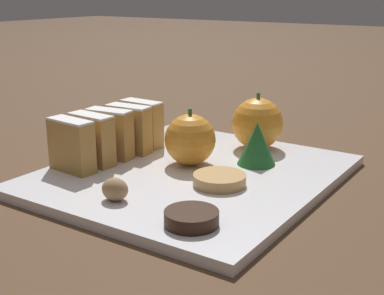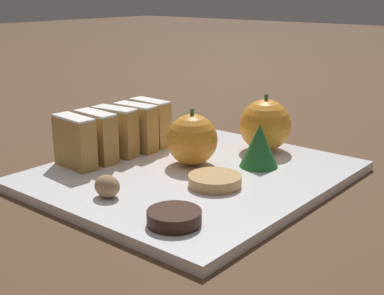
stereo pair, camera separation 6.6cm
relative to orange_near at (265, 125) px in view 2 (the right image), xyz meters
name	(u,v)px [view 2 (the right image)]	position (x,y,z in m)	size (l,w,h in m)	color
ground_plane	(192,179)	(-0.02, -0.13, -0.05)	(6.00, 6.00, 0.00)	#513823
serving_platter	(192,175)	(-0.02, -0.13, -0.04)	(0.32, 0.36, 0.01)	white
stollen_slice_front	(75,142)	(-0.15, -0.22, 0.00)	(0.06, 0.03, 0.07)	#B28442
stollen_slice_second	(96,137)	(-0.14, -0.18, 0.00)	(0.06, 0.03, 0.07)	#B28442
stollen_slice_third	(115,132)	(-0.14, -0.15, 0.00)	(0.07, 0.03, 0.07)	#B28442
stollen_slice_fourth	(136,127)	(-0.14, -0.12, 0.00)	(0.06, 0.03, 0.07)	#B28442
stollen_slice_fifth	(150,122)	(-0.14, -0.08, 0.00)	(0.06, 0.03, 0.07)	#B28442
orange_near	(265,125)	(0.00, 0.00, 0.00)	(0.07, 0.07, 0.08)	orange
orange_far	(192,140)	(-0.04, -0.11, 0.00)	(0.07, 0.07, 0.07)	orange
walnut	(107,186)	(-0.04, -0.26, -0.02)	(0.03, 0.03, 0.03)	#9E7A51
chocolate_cookie	(174,217)	(0.07, -0.27, -0.03)	(0.05, 0.05, 0.01)	black
gingerbread_cookie	(215,181)	(0.03, -0.16, -0.03)	(0.06, 0.06, 0.01)	tan
evergreen_sprig	(259,146)	(0.03, -0.07, -0.01)	(0.05, 0.05, 0.06)	#23662D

